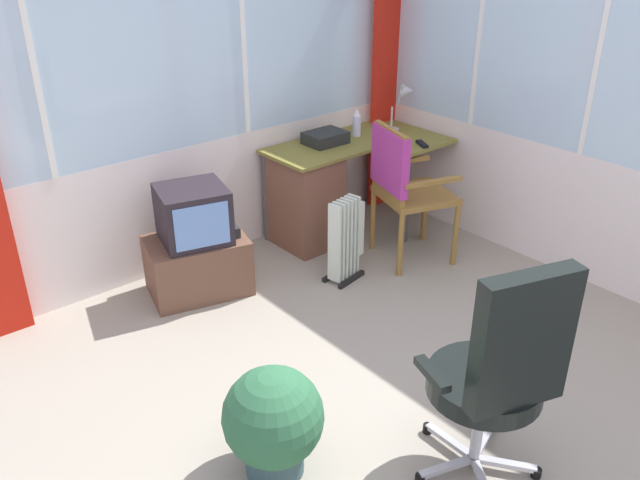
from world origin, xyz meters
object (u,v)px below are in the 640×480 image
object	(u,v)px
wooden_armchair	(400,178)
office_chair	(501,368)
spray_bottle	(357,123)
potted_plant	(273,421)
desk	(312,193)
tv_remote	(422,144)
space_heater	(347,238)
tv_on_stand	(197,247)
paper_tray	(325,138)
desk_lamp	(404,100)

from	to	relation	value
wooden_armchair	office_chair	world-z (taller)	office_chair
spray_bottle	potted_plant	world-z (taller)	spray_bottle
desk	tv_remote	xyz separation A→B (m)	(0.71, -0.44, 0.34)
tv_remote	wooden_armchair	world-z (taller)	wooden_armchair
desk	space_heater	world-z (taller)	desk
tv_remote	space_heater	size ratio (longest dim) A/B	0.25
tv_remote	potted_plant	world-z (taller)	tv_remote
spray_bottle	tv_on_stand	distance (m)	1.64
paper_tray	tv_remote	bearing A→B (deg)	-43.76
paper_tray	space_heater	distance (m)	0.89
wooden_armchair	desk_lamp	bearing A→B (deg)	42.80
tv_remote	paper_tray	bearing A→B (deg)	162.38
paper_tray	space_heater	xyz separation A→B (m)	(-0.37, -0.66, -0.47)
tv_remote	paper_tray	world-z (taller)	paper_tray
wooden_armchair	tv_on_stand	bearing A→B (deg)	157.80
tv_on_stand	desk_lamp	bearing A→B (deg)	0.18
desk	paper_tray	bearing A→B (deg)	18.88
desk_lamp	spray_bottle	xyz separation A→B (m)	(-0.37, 0.14, -0.14)
tv_on_stand	space_heater	size ratio (longest dim) A/B	1.26
spray_bottle	paper_tray	xyz separation A→B (m)	(-0.31, 0.01, -0.06)
desk	tv_on_stand	xyz separation A→B (m)	(-1.06, -0.09, -0.07)
office_chair	space_heater	size ratio (longest dim) A/B	1.89
wooden_armchair	office_chair	xyz separation A→B (m)	(-1.21, -1.71, -0.02)
tv_remote	office_chair	bearing A→B (deg)	-104.56
tv_remote	office_chair	world-z (taller)	office_chair
paper_tray	office_chair	world-z (taller)	office_chair
spray_bottle	space_heater	world-z (taller)	spray_bottle
desk	space_heater	distance (m)	0.63
tv_remote	tv_on_stand	size ratio (longest dim) A/B	0.20
space_heater	tv_on_stand	bearing A→B (deg)	150.26
spray_bottle	office_chair	size ratio (longest dim) A/B	0.19
tv_remote	paper_tray	size ratio (longest dim) A/B	0.50
paper_tray	space_heater	world-z (taller)	paper_tray
desk	wooden_armchair	world-z (taller)	wooden_armchair
desk	potted_plant	xyz separation A→B (m)	(-1.62, -1.69, -0.11)
tv_remote	potted_plant	bearing A→B (deg)	-125.53
desk_lamp	wooden_armchair	xyz separation A→B (m)	(-0.59, -0.55, -0.34)
office_chair	paper_tray	bearing A→B (deg)	65.03
desk	space_heater	bearing A→B (deg)	-107.39
desk	potted_plant	distance (m)	2.35
tv_remote	office_chair	distance (m)	2.52
tv_remote	desk	bearing A→B (deg)	174.42
office_chair	tv_on_stand	world-z (taller)	office_chair
desk_lamp	wooden_armchair	size ratio (longest dim) A/B	0.38
desk	tv_on_stand	distance (m)	1.06
spray_bottle	potted_plant	xyz separation A→B (m)	(-2.11, -1.74, -0.54)
desk	spray_bottle	size ratio (longest dim) A/B	6.13
tv_remote	spray_bottle	bearing A→B (deg)	139.97
paper_tray	wooden_armchair	xyz separation A→B (m)	(0.09, -0.70, -0.14)
desk_lamp	potted_plant	world-z (taller)	desk_lamp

